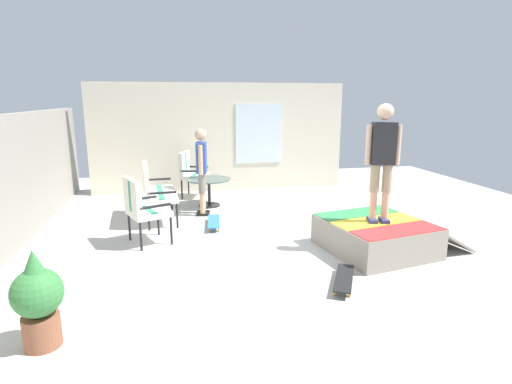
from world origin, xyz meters
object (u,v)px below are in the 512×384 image
object	(u,v)px
skateboard_by_bench	(214,222)
skate_ramp	(377,235)
potted_plant	(38,298)
person_watching	(202,166)
skateboard_spare	(344,278)
patio_chair_near_house	(190,170)
patio_bench	(154,187)
patio_table	(209,187)
patio_chair_by_wall	(141,205)
person_skater	(383,155)

from	to	relation	value
skateboard_by_bench	skate_ramp	bearing A→B (deg)	-126.17
skateboard_by_bench	potted_plant	xyz separation A→B (m)	(-3.20, 1.87, 0.38)
person_watching	skateboard_spare	size ratio (longest dim) A/B	2.03
patio_chair_near_house	skateboard_spare	world-z (taller)	patio_chair_near_house
patio_bench	skateboard_spare	world-z (taller)	patio_bench
patio_bench	patio_table	xyz separation A→B (m)	(0.81, -1.06, -0.21)
patio_table	potted_plant	distance (m)	4.99
skate_ramp	patio_bench	bearing A→B (deg)	55.58
patio_chair_by_wall	person_skater	distance (m)	3.58
patio_chair_by_wall	person_watching	xyz separation A→B (m)	(1.43, -1.02, 0.33)
skateboard_by_bench	skateboard_spare	bearing A→B (deg)	-153.64
patio_bench	person_watching	distance (m)	0.96
person_skater	skateboard_spare	distance (m)	1.85
patio_chair_near_house	person_watching	world-z (taller)	person_watching
patio_table	skateboard_spare	xyz separation A→B (m)	(-4.00, -1.23, -0.32)
patio_bench	person_skater	bearing A→B (deg)	-125.44
potted_plant	person_watching	bearing A→B (deg)	-23.57
patio_chair_near_house	patio_chair_by_wall	xyz separation A→B (m)	(-2.94, 0.86, 0.00)
patio_table	potted_plant	bearing A→B (deg)	157.39
skateboard_by_bench	person_watching	bearing A→B (deg)	9.12
patio_chair_by_wall	skateboard_spare	xyz separation A→B (m)	(-1.95, -2.43, -0.53)
skate_ramp	person_skater	world-z (taller)	person_skater
patio_chair_by_wall	patio_table	distance (m)	2.39
skate_ramp	patio_chair_near_house	xyz separation A→B (m)	(3.91, 2.50, 0.39)
patio_chair_near_house	patio_bench	bearing A→B (deg)	156.87
patio_bench	skateboard_by_bench	size ratio (longest dim) A/B	1.58
patio_bench	skateboard_spare	bearing A→B (deg)	-144.22
patio_chair_by_wall	skateboard_by_bench	xyz separation A→B (m)	(0.65, -1.15, -0.53)
patio_bench	person_skater	distance (m)	4.00
patio_bench	patio_table	bearing A→B (deg)	-52.63
skate_ramp	patio_table	size ratio (longest dim) A/B	2.39
person_skater	skateboard_by_bench	world-z (taller)	person_skater
person_watching	skateboard_spare	distance (m)	3.77
patio_bench	patio_chair_near_house	world-z (taller)	same
skate_ramp	person_watching	bearing A→B (deg)	44.23
patio_chair_near_house	patio_table	world-z (taller)	patio_chair_near_house
patio_chair_near_house	potted_plant	world-z (taller)	patio_chair_near_house
patio_table	skateboard_spare	distance (m)	4.20
patio_table	person_skater	size ratio (longest dim) A/B	0.54
patio_table	patio_chair_by_wall	bearing A→B (deg)	149.70
patio_chair_near_house	potted_plant	distance (m)	5.72
patio_chair_by_wall	patio_table	size ratio (longest dim) A/B	1.13
patio_table	potted_plant	xyz separation A→B (m)	(-4.61, 1.92, 0.06)
patio_bench	patio_chair_near_house	distance (m)	1.84
skateboard_by_bench	potted_plant	bearing A→B (deg)	149.77
skate_ramp	patio_bench	xyz separation A→B (m)	(2.21, 3.23, 0.39)
patio_bench	skateboard_spare	distance (m)	3.97
person_skater	skateboard_spare	world-z (taller)	person_skater
patio_bench	potted_plant	world-z (taller)	patio_bench
skate_ramp	patio_chair_near_house	distance (m)	4.66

